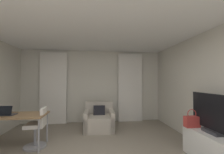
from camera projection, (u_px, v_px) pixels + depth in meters
wall_window at (93, 86)px, 5.44m from camera, size 5.12×0.06×2.60m
ceiling at (92, 14)px, 2.47m from camera, size 5.12×6.12×0.06m
curtain_left_panel at (53, 88)px, 5.15m from camera, size 0.90×0.06×2.50m
curtain_right_panel at (130, 87)px, 5.48m from camera, size 0.90×0.06×2.50m
armchair at (99, 120)px, 4.53m from camera, size 0.90×0.89×0.81m
desk at (14, 117)px, 3.29m from camera, size 1.36×0.65×0.75m
desk_chair at (37, 130)px, 3.34m from camera, size 0.48×0.48×0.88m
laptop at (6, 113)px, 3.20m from camera, size 0.34×0.27×0.22m
tv_console at (214, 149)px, 2.65m from camera, size 0.49×1.13×0.55m
tv_flatscreen at (213, 115)px, 2.68m from camera, size 0.20×1.02×0.72m
handbag_primary at (192, 121)px, 3.04m from camera, size 0.30×0.14×0.37m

